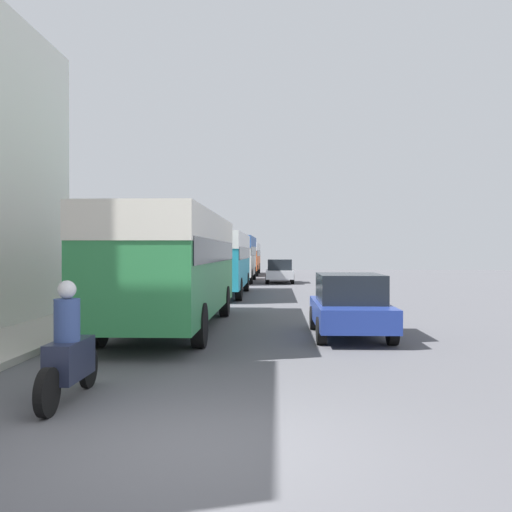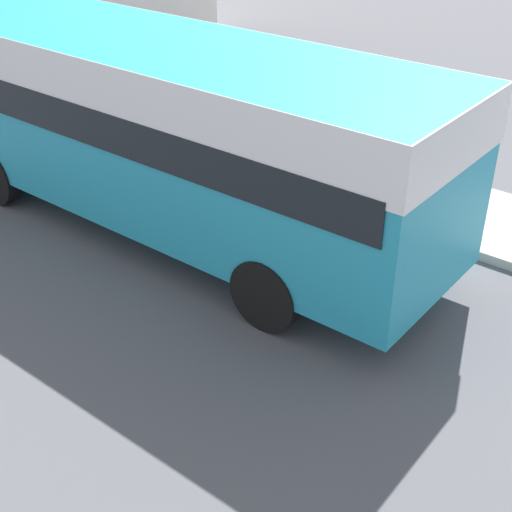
{
  "view_description": "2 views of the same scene",
  "coord_description": "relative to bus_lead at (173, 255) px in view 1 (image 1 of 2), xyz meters",
  "views": [
    {
      "loc": [
        0.9,
        -6.14,
        2.14
      ],
      "look_at": [
        -0.28,
        26.17,
        1.88
      ],
      "focal_mm": 40.0,
      "sensor_mm": 36.0,
      "label": 1
    },
    {
      "loc": [
        5.22,
        28.82,
        5.59
      ],
      "look_at": [
        0.08,
        24.75,
        1.63
      ],
      "focal_mm": 50.0,
      "sensor_mm": 36.0,
      "label": 2
    }
  ],
  "objects": [
    {
      "name": "bus_rear",
      "position": [
        -0.06,
        36.33,
        -0.15
      ],
      "size": [
        2.61,
        9.67,
        2.89
      ],
      "color": "#EA5B23",
      "rests_on": "ground_plane"
    },
    {
      "name": "pedestrian_walking_away",
      "position": [
        -2.39,
        31.46,
        -0.99
      ],
      "size": [
        0.36,
        0.36,
        1.74
      ],
      "color": "#232838",
      "rests_on": "sidewalk"
    },
    {
      "name": "car_far_curb",
      "position": [
        4.68,
        -1.26,
        -1.23
      ],
      "size": [
        1.84,
        4.09,
        1.57
      ],
      "color": "navy",
      "rests_on": "ground_plane"
    },
    {
      "name": "bus_third_in_line",
      "position": [
        -0.02,
        24.32,
        0.01
      ],
      "size": [
        2.59,
        9.3,
        3.16
      ],
      "color": "silver",
      "rests_on": "ground_plane"
    },
    {
      "name": "bus_lead",
      "position": [
        0.0,
        0.0,
        0.0
      ],
      "size": [
        2.56,
        9.88,
        3.14
      ],
      "color": "#2D8447",
      "rests_on": "ground_plane"
    },
    {
      "name": "bus_following",
      "position": [
        0.05,
        11.92,
        -0.08
      ],
      "size": [
        2.61,
        9.39,
        3.0
      ],
      "color": "teal",
      "rests_on": "ground_plane"
    },
    {
      "name": "motorcycle_behind_lead",
      "position": [
        -0.1,
        -7.62,
        -1.35
      ],
      "size": [
        0.38,
        2.24,
        1.73
      ],
      "color": "#1E2338",
      "rests_on": "ground_plane"
    },
    {
      "name": "car_crossing",
      "position": [
        3.06,
        23.13,
        -1.21
      ],
      "size": [
        1.88,
        4.42,
        1.6
      ],
      "rotation": [
        0.0,
        0.0,
        3.14
      ],
      "color": "#B7B7BC",
      "rests_on": "ground_plane"
    },
    {
      "name": "pedestrian_near_curb",
      "position": [
        -3.14,
        11.07,
        -1.01
      ],
      "size": [
        0.35,
        0.35,
        1.69
      ],
      "color": "#232838",
      "rests_on": "sidewalk"
    },
    {
      "name": "ground_plane",
      "position": [
        1.95,
        -9.46,
        -2.03
      ],
      "size": [
        120.0,
        120.0,
        0.0
      ],
      "primitive_type": "plane",
      "color": "#515156"
    }
  ]
}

